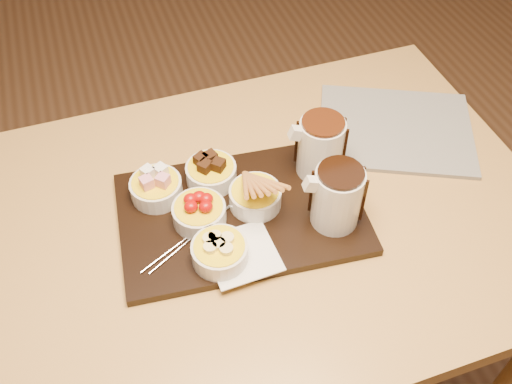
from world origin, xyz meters
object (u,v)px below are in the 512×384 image
object	(u,v)px
newspaper	(395,129)
pitcher_milk_chocolate	(320,147)
serving_board	(241,213)
bowl_strawberries	(199,214)
dining_table	(243,247)
pitcher_dark_chocolate	(337,197)

from	to	relation	value
newspaper	pitcher_milk_chocolate	bearing A→B (deg)	-137.19
serving_board	bowl_strawberries	xyz separation A→B (m)	(-0.08, 0.00, 0.03)
dining_table	pitcher_milk_chocolate	xyz separation A→B (m)	(0.18, 0.05, 0.18)
dining_table	newspaper	bearing A→B (deg)	17.10
dining_table	newspaper	distance (m)	0.43
newspaper	serving_board	bearing A→B (deg)	-137.74
pitcher_dark_chocolate	pitcher_milk_chocolate	size ratio (longest dim) A/B	1.00
bowl_strawberries	newspaper	distance (m)	0.49
serving_board	newspaper	xyz separation A→B (m)	(0.40, 0.12, -0.00)
dining_table	bowl_strawberries	world-z (taller)	bowl_strawberries
dining_table	serving_board	bearing A→B (deg)	100.06
bowl_strawberries	pitcher_milk_chocolate	xyz separation A→B (m)	(0.26, 0.05, 0.04)
dining_table	pitcher_milk_chocolate	bearing A→B (deg)	16.69
dining_table	bowl_strawberries	bearing A→B (deg)	176.98
serving_board	bowl_strawberries	distance (m)	0.08
serving_board	newspaper	size ratio (longest dim) A/B	1.39
pitcher_dark_chocolate	newspaper	world-z (taller)	pitcher_dark_chocolate
bowl_strawberries	pitcher_milk_chocolate	world-z (taller)	pitcher_milk_chocolate
serving_board	pitcher_dark_chocolate	xyz separation A→B (m)	(0.16, -0.08, 0.07)
serving_board	bowl_strawberries	size ratio (longest dim) A/B	4.60
dining_table	newspaper	size ratio (longest dim) A/B	3.63
dining_table	pitcher_milk_chocolate	world-z (taller)	pitcher_milk_chocolate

